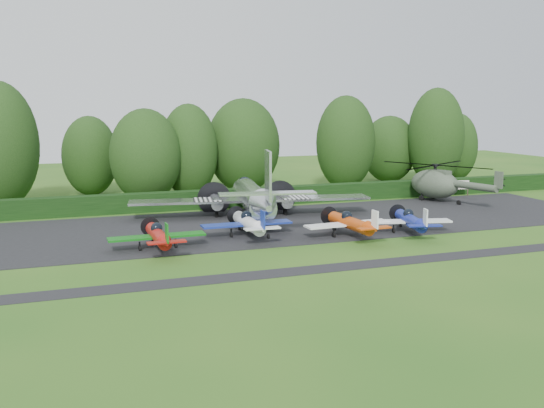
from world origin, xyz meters
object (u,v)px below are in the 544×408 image
object	(u,v)px
light_plane_blue	(410,220)
helicopter	(435,181)
light_plane_red	(158,235)
light_plane_orange	(350,223)
transport_plane	(254,198)
light_plane_white	(249,223)
sign_board	(456,186)

from	to	relation	value
light_plane_blue	helicopter	world-z (taller)	helicopter
light_plane_red	light_plane_orange	xyz separation A→B (m)	(16.39, -0.61, 0.03)
transport_plane	light_plane_red	bearing A→B (deg)	-147.72
light_plane_white	sign_board	world-z (taller)	light_plane_white
transport_plane	light_plane_white	distance (m)	8.19
transport_plane	light_plane_white	xyz separation A→B (m)	(-2.92, -7.60, -0.91)
transport_plane	helicopter	distance (m)	23.89
light_plane_red	helicopter	bearing A→B (deg)	22.56
light_plane_red	helicopter	world-z (taller)	helicopter
helicopter	transport_plane	bearing A→B (deg)	-155.85
light_plane_white	helicopter	size ratio (longest dim) A/B	0.52
light_plane_white	sign_board	distance (m)	33.94
light_plane_red	helicopter	size ratio (longest dim) A/B	0.50
transport_plane	light_plane_orange	world-z (taller)	transport_plane
transport_plane	sign_board	distance (m)	28.80
light_plane_red	helicopter	distance (m)	37.20
sign_board	light_plane_white	bearing A→B (deg)	-165.45
transport_plane	helicopter	xyz separation A→B (m)	(23.58, 3.85, 0.18)
transport_plane	light_plane_white	bearing A→B (deg)	-120.45
light_plane_blue	sign_board	size ratio (longest dim) A/B	2.26
light_plane_red	sign_board	world-z (taller)	light_plane_red
light_plane_blue	helicopter	bearing A→B (deg)	35.76
light_plane_orange	sign_board	size ratio (longest dim) A/B	2.33
light_plane_white	transport_plane	bearing A→B (deg)	68.77
transport_plane	helicopter	bearing A→B (deg)	-0.18
sign_board	helicopter	bearing A→B (deg)	-162.99
light_plane_orange	light_plane_blue	size ratio (longest dim) A/B	1.03
light_plane_white	helicopter	xyz separation A→B (m)	(26.50, 11.45, 1.09)
light_plane_white	helicopter	distance (m)	28.89
helicopter	light_plane_blue	bearing A→B (deg)	-115.48
light_plane_white	light_plane_red	bearing A→B (deg)	-164.91
light_plane_orange	helicopter	xyz separation A→B (m)	(18.19, 14.28, 1.10)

